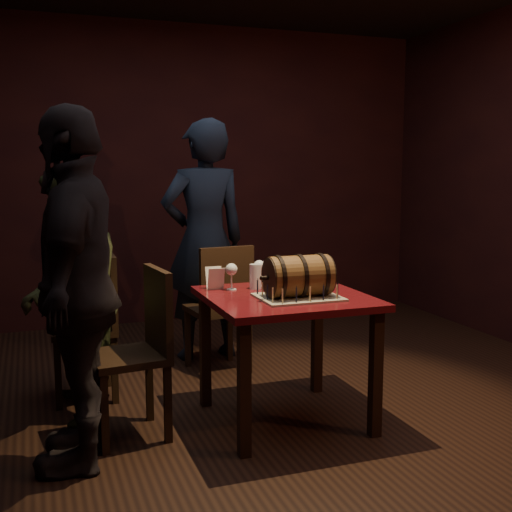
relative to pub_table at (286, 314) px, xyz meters
name	(u,v)px	position (x,y,z in m)	size (l,w,h in m)	color
room_shell	(265,181)	(-0.06, 0.18, 0.76)	(5.04, 5.04, 2.80)	black
pub_table	(286,314)	(0.00, 0.00, 0.00)	(0.90, 0.90, 0.75)	#460B11
cake_board	(298,297)	(0.03, -0.11, 0.12)	(0.45, 0.35, 0.01)	gray
barrel_cake	(299,276)	(0.03, -0.11, 0.24)	(0.41, 0.25, 0.25)	brown
birthday_candles	(299,289)	(0.03, -0.11, 0.16)	(0.40, 0.30, 0.09)	#E2C687
wine_glass_left	(231,271)	(-0.25, 0.24, 0.23)	(0.07, 0.07, 0.16)	silver
wine_glass_mid	(259,267)	(-0.05, 0.31, 0.23)	(0.07, 0.07, 0.16)	silver
wine_glass_right	(283,266)	(0.11, 0.31, 0.23)	(0.07, 0.07, 0.16)	silver
pint_of_ale	(255,277)	(-0.10, 0.23, 0.18)	(0.07, 0.07, 0.15)	silver
menu_card	(215,279)	(-0.34, 0.30, 0.17)	(0.10, 0.05, 0.13)	white
chair_back	(222,302)	(-0.10, 0.96, -0.12)	(0.44, 0.44, 0.93)	black
chair_left_rear	(96,317)	(-0.99, 0.78, -0.12)	(0.41, 0.41, 0.93)	black
chair_left_front	(141,343)	(-0.82, 0.08, -0.12)	(0.44, 0.44, 0.93)	black
person_back	(204,240)	(-0.11, 1.39, 0.28)	(0.67, 0.44, 1.84)	#182030
person_left_rear	(71,296)	(-1.16, 0.44, 0.10)	(0.72, 0.56, 1.48)	#383E1F
person_left_front	(77,289)	(-1.16, -0.16, 0.25)	(1.04, 0.43, 1.78)	black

